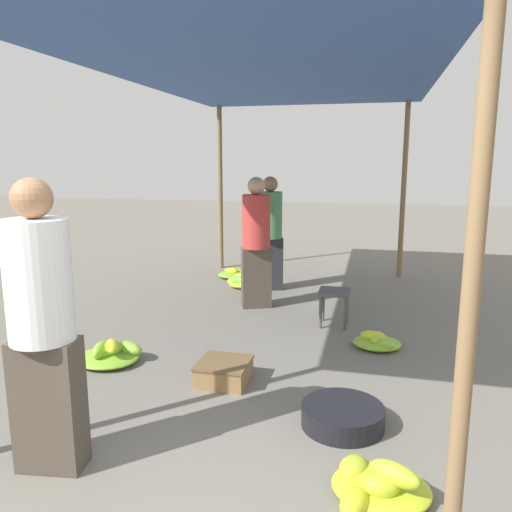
% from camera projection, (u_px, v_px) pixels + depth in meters
% --- Properties ---
extents(canopy_post_front_right, '(0.08, 0.08, 2.73)m').
position_uv_depth(canopy_post_front_right, '(472.00, 278.00, 2.10)').
color(canopy_post_front_right, olive).
rests_on(canopy_post_front_right, ground).
extents(canopy_post_back_left, '(0.08, 0.08, 2.73)m').
position_uv_depth(canopy_post_back_left, '(220.00, 189.00, 8.45)').
color(canopy_post_back_left, olive).
rests_on(canopy_post_back_left, ground).
extents(canopy_post_back_right, '(0.08, 0.08, 2.73)m').
position_uv_depth(canopy_post_back_right, '(403.00, 192.00, 7.77)').
color(canopy_post_back_right, olive).
rests_on(canopy_post_back_right, ground).
extents(canopy_tarp, '(3.39, 6.33, 0.04)m').
position_uv_depth(canopy_tarp, '(271.00, 69.00, 5.01)').
color(canopy_tarp, '#33569E').
rests_on(canopy_tarp, canopy_post_front_left).
extents(vendor_foreground, '(0.42, 0.42, 1.76)m').
position_uv_depth(vendor_foreground, '(42.00, 324.00, 2.90)').
color(vendor_foreground, '#4C4238').
rests_on(vendor_foreground, ground).
extents(stool, '(0.34, 0.34, 0.41)m').
position_uv_depth(stool, '(334.00, 297.00, 5.62)').
color(stool, '#4C4C4C').
rests_on(stool, ground).
extents(basin_black, '(0.58, 0.58, 0.15)m').
position_uv_depth(basin_black, '(343.00, 416.00, 3.52)').
color(basin_black, black).
rests_on(basin_black, ground).
extents(banana_pile_left_0, '(0.64, 0.52, 0.23)m').
position_uv_depth(banana_pile_left_0, '(110.00, 354.00, 4.62)').
color(banana_pile_left_0, '#8ABC33').
rests_on(banana_pile_left_0, ground).
extents(banana_pile_left_1, '(0.48, 0.40, 0.21)m').
position_uv_depth(banana_pile_left_1, '(241.00, 283.00, 7.32)').
color(banana_pile_left_1, '#CBD528').
rests_on(banana_pile_left_1, ground).
extents(banana_pile_left_2, '(0.56, 0.47, 0.18)m').
position_uv_depth(banana_pile_left_2, '(236.00, 274.00, 7.92)').
color(banana_pile_left_2, '#89BB34').
rests_on(banana_pile_left_2, ground).
extents(banana_pile_right_0, '(0.55, 0.56, 0.25)m').
position_uv_depth(banana_pile_right_0, '(377.00, 486.00, 2.77)').
color(banana_pile_right_0, yellow).
rests_on(banana_pile_right_0, ground).
extents(banana_pile_right_1, '(0.47, 0.41, 0.17)m').
position_uv_depth(banana_pile_right_1, '(377.00, 342.00, 4.98)').
color(banana_pile_right_1, yellow).
rests_on(banana_pile_right_1, ground).
extents(crate_near, '(0.43, 0.43, 0.18)m').
position_uv_depth(crate_near, '(224.00, 372.00, 4.21)').
color(crate_near, olive).
rests_on(crate_near, ground).
extents(shopper_walking_mid, '(0.44, 0.44, 1.62)m').
position_uv_depth(shopper_walking_mid, '(270.00, 232.00, 7.11)').
color(shopper_walking_mid, '#2D2D33').
rests_on(shopper_walking_mid, ground).
extents(shopper_walking_far, '(0.46, 0.46, 1.65)m').
position_uv_depth(shopper_walking_far, '(256.00, 241.00, 6.24)').
color(shopper_walking_far, '#4C4238').
rests_on(shopper_walking_far, ground).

